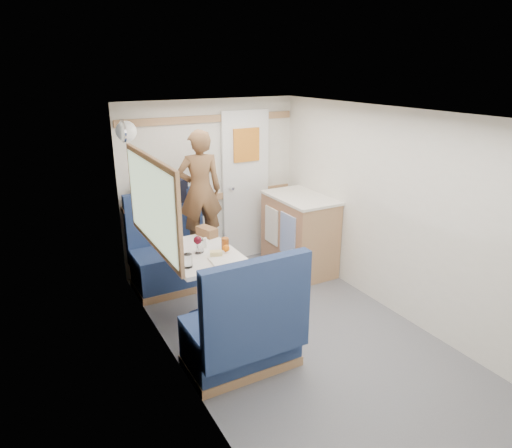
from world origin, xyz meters
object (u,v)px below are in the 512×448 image
beer_glass (225,244)px  bread_loaf (207,232)px  person (200,191)px  wine_glass (198,241)px  dome_light (126,131)px  tumbler_mid (173,238)px  galley_counter (299,233)px  duffel_bag (162,192)px  orange_fruit (226,248)px  bench_far (173,260)px  pepper_grinder (204,242)px  bench_near (244,337)px  tray (228,263)px  tumbler_right (200,246)px  tumbler_left (188,261)px  dinette_table (202,267)px  salt_grinder (205,243)px  cheese_block (216,253)px

beer_glass → bread_loaf: size_ratio=0.51×
person → wine_glass: 0.86m
dome_light → tumbler_mid: dome_light is taller
galley_counter → duffel_bag: (-1.47, 0.57, 0.56)m
person → orange_fruit: 0.94m
bench_far → galley_counter: bench_far is taller
pepper_grinder → bench_near: bearing=-94.5°
tray → pepper_grinder: 0.47m
tray → tumbler_right: (-0.11, 0.36, 0.05)m
bench_far → tumbler_mid: bench_far is taller
tumbler_mid → tumbler_left: bearing=-96.8°
dinette_table → pepper_grinder: (0.08, 0.10, 0.20)m
orange_fruit → salt_grinder: (-0.12, 0.22, -0.00)m
tumbler_left → person: bearing=62.1°
dinette_table → tumbler_mid: bearing=114.2°
dome_light → tray: (0.49, -1.21, -1.02)m
cheese_block → bench_far: bearing=94.1°
duffel_bag → tumbler_mid: bearing=-109.5°
dinette_table → tumbler_mid: tumbler_mid is taller
dinette_table → bench_near: bench_near is taller
wine_glass → tumbler_mid: (-0.12, 0.36, -0.07)m
bread_loaf → galley_counter: bearing=8.5°
pepper_grinder → salt_grinder: 0.03m
tumbler_left → tray: bearing=-16.5°
dinette_table → beer_glass: (0.22, -0.05, 0.21)m
beer_glass → tumbler_left: bearing=-154.1°
dome_light → tumbler_right: 1.35m
cheese_block → beer_glass: size_ratio=1.00×
dome_light → beer_glass: 1.46m
tumbler_right → person: bearing=66.9°
bench_far → pepper_grinder: (0.08, -0.76, 0.46)m
person → orange_fruit: size_ratio=19.66×
pepper_grinder → salt_grinder: bearing=-98.1°
bench_far → pepper_grinder: bench_far is taller
beer_glass → pepper_grinder: 0.21m
tray → cheese_block: bearing=98.5°
wine_glass → beer_glass: 0.27m
duffel_bag → pepper_grinder: duffel_bag is taller
tray → tumbler_left: 0.34m
tray → pepper_grinder: (-0.03, 0.47, 0.03)m
salt_grinder → bread_loaf: (0.14, 0.29, -0.00)m
tray → bench_far: bearing=94.7°
orange_fruit → person: bearing=82.7°
tumbler_right → tray: bearing=-72.5°
tumbler_left → duffel_bag: bearing=80.8°
tray → orange_fruit: (0.09, 0.22, 0.04)m
tumbler_mid → pepper_grinder: 0.33m
dome_light → pepper_grinder: 1.32m
bread_loaf → tray: bearing=-98.7°
tumbler_mid → beer_glass: (0.38, -0.39, 0.00)m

